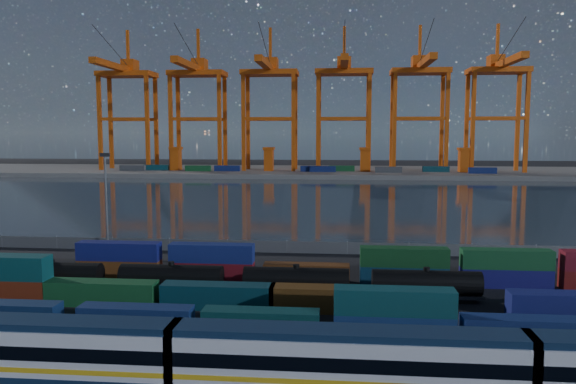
{
  "coord_description": "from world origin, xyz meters",
  "views": [
    {
      "loc": [
        8.73,
        -63.34,
        19.93
      ],
      "look_at": [
        0.0,
        30.0,
        10.0
      ],
      "focal_mm": 35.0,
      "sensor_mm": 36.0,
      "label": 1
    }
  ],
  "objects": [
    {
      "name": "container_row_north",
      "position": [
        -4.12,
        10.03,
        2.13
      ],
      "size": [
        128.54,
        2.33,
        4.97
      ],
      "color": "navy",
      "rests_on": "ground"
    },
    {
      "name": "tanker_string",
      "position": [
        -19.73,
        2.93,
        2.04
      ],
      "size": [
        90.74,
        2.84,
        4.07
      ],
      "color": "black",
      "rests_on": "ground"
    },
    {
      "name": "container_row_south",
      "position": [
        -19.24,
        -9.99,
        1.93
      ],
      "size": [
        139.9,
        2.36,
        5.03
      ],
      "color": "#3C3E40",
      "rests_on": "ground"
    },
    {
      "name": "waterfront_fence",
      "position": [
        -0.0,
        28.0,
        1.0
      ],
      "size": [
        160.12,
        0.12,
        2.2
      ],
      "color": "#595B5E",
      "rests_on": "ground"
    },
    {
      "name": "quay_containers",
      "position": [
        -11.0,
        195.46,
        3.3
      ],
      "size": [
        172.58,
        10.99,
        2.6
      ],
      "color": "navy",
      "rests_on": "far_quay"
    },
    {
      "name": "gantry_cranes",
      "position": [
        -7.5,
        203.16,
        42.6
      ],
      "size": [
        201.73,
        51.32,
        69.49
      ],
      "color": "#C64B0E",
      "rests_on": "ground"
    },
    {
      "name": "ground",
      "position": [
        0.0,
        0.0,
        0.0
      ],
      "size": [
        700.0,
        700.0,
        0.0
      ],
      "primitive_type": "plane",
      "color": "black",
      "rests_on": "ground"
    },
    {
      "name": "passenger_train",
      "position": [
        9.35,
        -23.47,
        2.84
      ],
      "size": [
        78.73,
        3.3,
        5.66
      ],
      "color": "silver",
      "rests_on": "ground"
    },
    {
      "name": "harbor_water",
      "position": [
        0.0,
        105.0,
        0.01
      ],
      "size": [
        700.0,
        700.0,
        0.0
      ],
      "primitive_type": "plane",
      "color": "#2C363F",
      "rests_on": "ground"
    },
    {
      "name": "yard_light_mast",
      "position": [
        -30.0,
        26.0,
        9.3
      ],
      "size": [
        1.6,
        0.4,
        16.6
      ],
      "color": "slate",
      "rests_on": "ground"
    },
    {
      "name": "far_quay",
      "position": [
        0.0,
        210.0,
        1.0
      ],
      "size": [
        700.0,
        70.0,
        2.0
      ],
      "primitive_type": "cube",
      "color": "#514F4C",
      "rests_on": "ground"
    },
    {
      "name": "container_row_mid",
      "position": [
        -10.39,
        -2.09,
        1.66
      ],
      "size": [
        142.16,
        2.64,
        5.62
      ],
      "color": "#3B3C40",
      "rests_on": "ground"
    },
    {
      "name": "straddle_carriers",
      "position": [
        -2.5,
        200.0,
        7.82
      ],
      "size": [
        140.0,
        7.0,
        11.1
      ],
      "color": "#C64B0E",
      "rests_on": "far_quay"
    },
    {
      "name": "distant_mountains",
      "position": [
        63.02,
        1600.0,
        220.29
      ],
      "size": [
        2470.0,
        1100.0,
        520.0
      ],
      "color": "#1E2630",
      "rests_on": "ground"
    }
  ]
}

